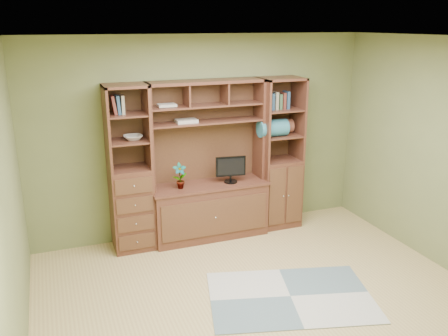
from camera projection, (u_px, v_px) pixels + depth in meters
name	position (u px, v px, depth m)	size (l,w,h in m)	color
room	(270.00, 183.00, 4.41)	(4.60, 4.10, 2.64)	tan
center_hutch	(209.00, 162.00, 6.04)	(1.54, 0.53, 2.05)	#50291C
left_tower	(130.00, 170.00, 5.74)	(0.50, 0.45, 2.05)	#50291C
right_tower	(279.00, 154.00, 6.42)	(0.55, 0.45, 2.05)	#50291C
rug	(290.00, 296.00, 4.92)	(1.67, 1.11, 0.01)	gray
monitor	(231.00, 165.00, 6.12)	(0.39, 0.17, 0.48)	black
orchid	(180.00, 176.00, 5.91)	(0.17, 0.12, 0.33)	#A15D36
magazines	(186.00, 121.00, 5.87)	(0.26, 0.19, 0.04)	#AEA595
bowl	(133.00, 138.00, 5.64)	(0.23, 0.23, 0.06)	beige
blanket_teal	(273.00, 128.00, 6.22)	(0.39, 0.22, 0.22)	#2D6777
blanket_red	(280.00, 126.00, 6.40)	(0.34, 0.19, 0.19)	brown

